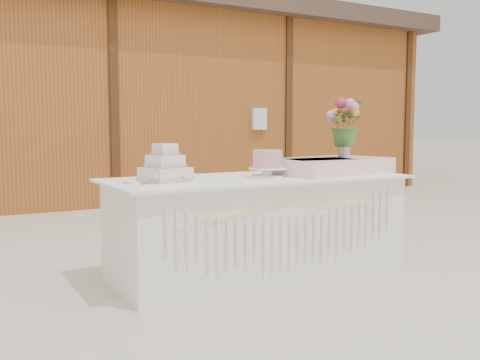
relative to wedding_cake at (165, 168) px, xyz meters
name	(u,v)px	position (x,y,z in m)	size (l,w,h in m)	color
ground	(258,272)	(0.76, -0.04, -0.86)	(80.00, 80.00, 0.00)	beige
barn	(81,98)	(0.75, 5.95, 0.81)	(12.60, 4.60, 3.30)	#92511E
cake_table	(259,225)	(0.76, -0.05, -0.48)	(2.40, 1.00, 0.77)	white
wedding_cake	(165,168)	(0.00, 0.00, 0.00)	(0.37, 0.37, 0.27)	silver
pink_cake_stand	(267,162)	(0.81, -0.09, 0.03)	(0.30, 0.30, 0.21)	white
satin_runner	(330,166)	(1.46, -0.06, -0.03)	(1.03, 0.60, 0.13)	#FFCECD
flower_vase	(344,149)	(1.64, -0.02, 0.11)	(0.10, 0.10, 0.14)	#BBBBC0
bouquet	(345,118)	(1.64, -0.02, 0.38)	(0.35, 0.30, 0.39)	#45702C
loose_flowers	(135,182)	(-0.24, -0.02, -0.08)	(0.14, 0.34, 0.02)	pink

